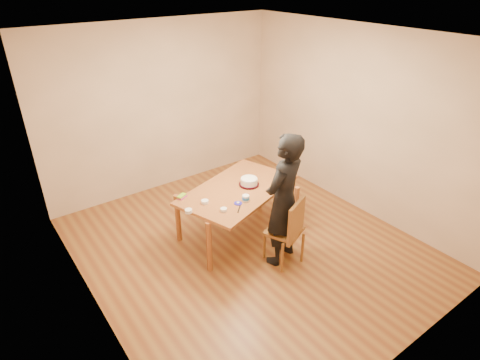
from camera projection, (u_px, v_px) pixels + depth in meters
room_shell at (232, 146)px, 5.05m from camera, size 4.00×4.50×2.70m
dining_table at (238, 190)px, 5.32m from camera, size 1.80×1.39×0.04m
dining_chair at (284, 231)px, 4.97m from camera, size 0.53×0.53×0.04m
cake_plate at (249, 184)px, 5.39m from camera, size 0.27×0.27×0.02m
cake at (249, 181)px, 5.36m from camera, size 0.23×0.23×0.07m
frosting_dome at (249, 178)px, 5.34m from camera, size 0.22×0.22×0.03m
frosting_tub at (246, 198)px, 5.01m from camera, size 0.09×0.09×0.08m
frosting_lid at (238, 203)px, 4.97m from camera, size 0.10×0.10×0.01m
frosting_dollop at (238, 202)px, 4.96m from camera, size 0.04×0.04×0.02m
ramekin_green at (224, 210)px, 4.81m from camera, size 0.08×0.08×0.04m
ramekin_yellow at (205, 202)px, 4.97m from camera, size 0.09×0.09×0.04m
ramekin_multi at (189, 211)px, 4.78m from camera, size 0.09×0.09×0.04m
candy_box_pink at (182, 197)px, 5.09m from camera, size 0.14×0.11×0.02m
candy_box_green at (182, 196)px, 5.08m from camera, size 0.14×0.11×0.02m
spatula at (239, 209)px, 4.85m from camera, size 0.11×0.11×0.01m
person at (284, 201)px, 4.81m from camera, size 0.72×0.58×1.73m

